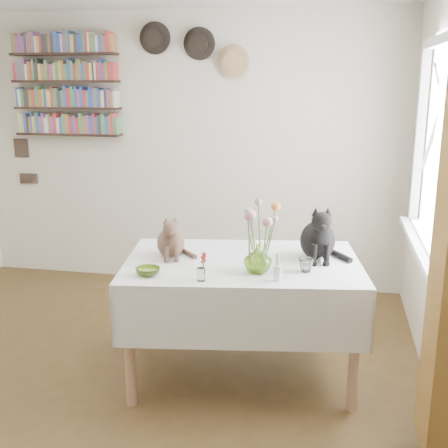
% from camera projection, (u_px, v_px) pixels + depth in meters
% --- Properties ---
extents(room, '(4.08, 4.58, 2.58)m').
position_uv_depth(room, '(79.00, 203.00, 3.04)').
color(room, brown).
rests_on(room, ground).
extents(window, '(0.12, 1.52, 1.32)m').
position_uv_depth(window, '(438.00, 165.00, 3.40)').
color(window, white).
rests_on(window, room).
extents(dining_table, '(1.60, 1.15, 0.79)m').
position_uv_depth(dining_table, '(242.00, 290.00, 3.59)').
color(dining_table, white).
rests_on(dining_table, room).
extents(tabby_cat, '(0.26, 0.29, 0.29)m').
position_uv_depth(tabby_cat, '(171.00, 235.00, 3.60)').
color(tabby_cat, brown).
rests_on(tabby_cat, dining_table).
extents(black_cat, '(0.29, 0.35, 0.37)m').
position_uv_depth(black_cat, '(318.00, 230.00, 3.55)').
color(black_cat, black).
rests_on(black_cat, dining_table).
extents(flower_vase, '(0.19, 0.19, 0.17)m').
position_uv_depth(flower_vase, '(258.00, 258.00, 3.31)').
color(flower_vase, '#99C042').
rests_on(flower_vase, dining_table).
extents(green_bowl, '(0.20, 0.20, 0.04)m').
position_uv_depth(green_bowl, '(148.00, 271.00, 3.28)').
color(green_bowl, '#99C042').
rests_on(green_bowl, dining_table).
extents(drinking_glass, '(0.11, 0.11, 0.08)m').
position_uv_depth(drinking_glass, '(306.00, 265.00, 3.33)').
color(drinking_glass, white).
rests_on(drinking_glass, dining_table).
extents(candlestick, '(0.05, 0.05, 0.16)m').
position_uv_depth(candlestick, '(277.00, 272.00, 3.18)').
color(candlestick, white).
rests_on(candlestick, dining_table).
extents(berry_jar, '(0.05, 0.05, 0.19)m').
position_uv_depth(berry_jar, '(201.00, 267.00, 3.17)').
color(berry_jar, white).
rests_on(berry_jar, dining_table).
extents(porcelain_figurine, '(0.05, 0.05, 0.09)m').
position_uv_depth(porcelain_figurine, '(321.00, 257.00, 3.50)').
color(porcelain_figurine, white).
rests_on(porcelain_figurine, dining_table).
extents(flower_bouquet, '(0.17, 0.13, 0.39)m').
position_uv_depth(flower_bouquet, '(259.00, 216.00, 3.25)').
color(flower_bouquet, '#4C7233').
rests_on(flower_bouquet, flower_vase).
extents(bookshelf_unit, '(1.00, 0.16, 0.91)m').
position_uv_depth(bookshelf_unit, '(66.00, 86.00, 5.15)').
color(bookshelf_unit, black).
rests_on(bookshelf_unit, room).
extents(wall_hats, '(0.98, 0.09, 0.48)m').
position_uv_depth(wall_hats, '(195.00, 47.00, 4.87)').
color(wall_hats, black).
rests_on(wall_hats, room).
extents(wall_art_plaques, '(0.21, 0.02, 0.44)m').
position_uv_depth(wall_art_plaques, '(24.00, 161.00, 5.49)').
color(wall_art_plaques, '#38281E').
rests_on(wall_art_plaques, room).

